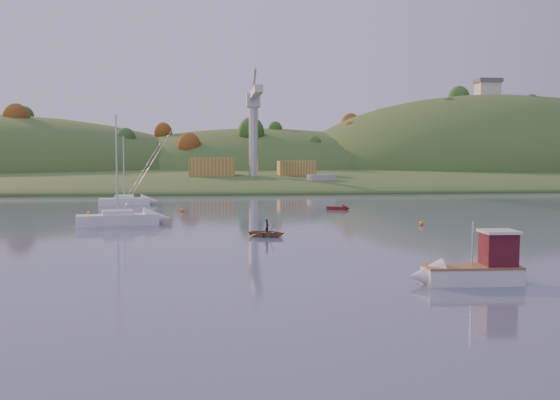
{
  "coord_description": "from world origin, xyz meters",
  "views": [
    {
      "loc": [
        -8.22,
        -30.39,
        7.65
      ],
      "look_at": [
        -1.37,
        31.41,
        3.24
      ],
      "focal_mm": 40.0,
      "sensor_mm": 36.0,
      "label": 1
    }
  ],
  "objects": [
    {
      "name": "ground",
      "position": [
        0.0,
        0.0,
        0.0
      ],
      "size": [
        500.0,
        500.0,
        0.0
      ],
      "primitive_type": "plane",
      "color": "#343C56",
      "rests_on": "ground"
    },
    {
      "name": "far_shore",
      "position": [
        0.0,
        230.0,
        0.0
      ],
      "size": [
        620.0,
        220.0,
        1.5
      ],
      "primitive_type": "cube",
      "color": "#385020",
      "rests_on": "ground"
    },
    {
      "name": "shore_slope",
      "position": [
        0.0,
        165.0,
        0.0
      ],
      "size": [
        640.0,
        150.0,
        7.0
      ],
      "primitive_type": "ellipsoid",
      "color": "#385020",
      "rests_on": "ground"
    },
    {
      "name": "hill_center",
      "position": [
        10.0,
        210.0,
        0.0
      ],
      "size": [
        140.0,
        120.0,
        36.0
      ],
      "primitive_type": "ellipsoid",
      "color": "#385020",
      "rests_on": "ground"
    },
    {
      "name": "hill_right",
      "position": [
        95.0,
        195.0,
        0.0
      ],
      "size": [
        150.0,
        130.0,
        60.0
      ],
      "primitive_type": "ellipsoid",
      "color": "#385020",
      "rests_on": "ground"
    },
    {
      "name": "hilltop_house",
      "position": [
        95.0,
        195.0,
        33.4
      ],
      "size": [
        9.0,
        7.0,
        6.45
      ],
      "color": "beige",
      "rests_on": "hill_right"
    },
    {
      "name": "hillside_trees",
      "position": [
        0.0,
        185.0,
        0.0
      ],
      "size": [
        280.0,
        50.0,
        32.0
      ],
      "primitive_type": null,
      "color": "#214819",
      "rests_on": "ground"
    },
    {
      "name": "wharf",
      "position": [
        5.0,
        122.0,
        1.2
      ],
      "size": [
        42.0,
        16.0,
        2.4
      ],
      "primitive_type": "cube",
      "color": "slate",
      "rests_on": "ground"
    },
    {
      "name": "shed_west",
      "position": [
        -8.0,
        123.0,
        4.8
      ],
      "size": [
        11.0,
        8.0,
        4.8
      ],
      "primitive_type": "cube",
      "color": "olive",
      "rests_on": "wharf"
    },
    {
      "name": "shed_east",
      "position": [
        13.0,
        124.0,
        4.4
      ],
      "size": [
        9.0,
        7.0,
        4.0
      ],
      "primitive_type": "cube",
      "color": "olive",
      "rests_on": "wharf"
    },
    {
      "name": "dock_crane",
      "position": [
        2.0,
        118.39,
        17.17
      ],
      "size": [
        3.2,
        28.0,
        20.3
      ],
      "color": "#B7B7BC",
      "rests_on": "wharf"
    },
    {
      "name": "fishing_boat",
      "position": [
        6.84,
        5.02,
        0.94
      ],
      "size": [
        6.78,
        2.35,
        4.27
      ],
      "rotation": [
        0.0,
        0.0,
        3.1
      ],
      "color": "silver",
      "rests_on": "ground"
    },
    {
      "name": "sailboat_near",
      "position": [
        -18.52,
        39.67,
        0.78
      ],
      "size": [
        9.11,
        4.49,
        12.13
      ],
      "rotation": [
        0.0,
        0.0,
        0.22
      ],
      "color": "silver",
      "rests_on": "ground"
    },
    {
      "name": "sailboat_far",
      "position": [
        -21.68,
        68.48,
        0.71
      ],
      "size": [
        8.0,
        3.33,
        10.76
      ],
      "rotation": [
        0.0,
        0.0,
        0.13
      ],
      "color": "white",
      "rests_on": "ground"
    },
    {
      "name": "canoe",
      "position": [
        -2.97,
        28.12,
        0.36
      ],
      "size": [
        4.17,
        3.67,
        0.72
      ],
      "primitive_type": "imported",
      "rotation": [
        0.0,
        0.0,
        1.15
      ],
      "color": "#8E744E",
      "rests_on": "ground"
    },
    {
      "name": "paddler",
      "position": [
        -2.97,
        28.12,
        0.71
      ],
      "size": [
        0.52,
        0.61,
        1.42
      ],
      "primitive_type": "imported",
      "rotation": [
        0.0,
        0.0,
        1.15
      ],
      "color": "black",
      "rests_on": "ground"
    },
    {
      "name": "red_tender",
      "position": [
        10.15,
        56.36,
        0.23
      ],
      "size": [
        3.44,
        2.37,
        1.12
      ],
      "rotation": [
        0.0,
        0.0,
        -0.43
      ],
      "color": "#5B170D",
      "rests_on": "ground"
    },
    {
      "name": "work_vessel",
      "position": [
        16.51,
        108.0,
        1.25
      ],
      "size": [
        14.52,
        8.92,
        3.52
      ],
      "rotation": [
        0.0,
        0.0,
        0.32
      ],
      "color": "slate",
      "rests_on": "ground"
    },
    {
      "name": "buoy_1",
      "position": [
        14.75,
        35.54,
        0.25
      ],
      "size": [
        0.5,
        0.5,
        0.5
      ],
      "primitive_type": "sphere",
      "color": "orange",
      "rests_on": "ground"
    },
    {
      "name": "buoy_2",
      "position": [
        -23.86,
        51.74,
        0.25
      ],
      "size": [
        0.5,
        0.5,
        0.5
      ],
      "primitive_type": "sphere",
      "color": "orange",
      "rests_on": "ground"
    },
    {
      "name": "buoy_3",
      "position": [
        -12.24,
        55.55,
        0.25
      ],
      "size": [
        0.5,
        0.5,
        0.5
      ],
      "primitive_type": "sphere",
      "color": "orange",
      "rests_on": "ground"
    }
  ]
}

